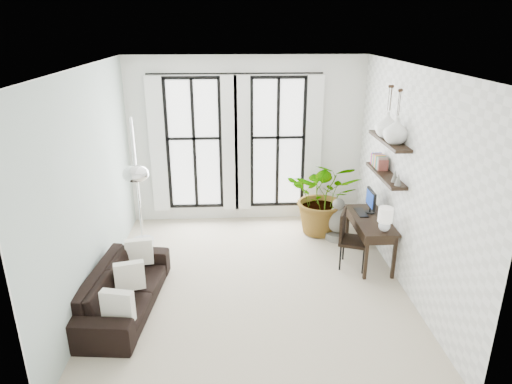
{
  "coord_description": "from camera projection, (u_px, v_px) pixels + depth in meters",
  "views": [
    {
      "loc": [
        -0.27,
        -6.05,
        3.73
      ],
      "look_at": [
        0.07,
        0.3,
        1.37
      ],
      "focal_mm": 32.0,
      "sensor_mm": 36.0,
      "label": 1
    }
  ],
  "objects": [
    {
      "name": "wall_back",
      "position": [
        246.0,
        141.0,
        8.76
      ],
      "size": [
        4.5,
        0.0,
        4.5
      ],
      "primitive_type": "plane",
      "rotation": [
        1.57,
        0.0,
        0.0
      ],
      "color": "white",
      "rests_on": "floor"
    },
    {
      "name": "arc_lamp",
      "position": [
        134.0,
        153.0,
        6.61
      ],
      "size": [
        0.76,
        2.24,
        2.52
      ],
      "color": "silver",
      "rests_on": "floor"
    },
    {
      "name": "buddha",
      "position": [
        338.0,
        222.0,
        8.3
      ],
      "size": [
        0.44,
        0.44,
        0.79
      ],
      "color": "slate",
      "rests_on": "floor"
    },
    {
      "name": "floor",
      "position": [
        253.0,
        283.0,
        6.97
      ],
      "size": [
        5.0,
        5.0,
        0.0
      ],
      "primitive_type": "plane",
      "color": "beige",
      "rests_on": "ground"
    },
    {
      "name": "wall_shelves",
      "position": [
        386.0,
        160.0,
        7.08
      ],
      "size": [
        0.25,
        1.3,
        0.6
      ],
      "color": "black",
      "rests_on": "wall_right"
    },
    {
      "name": "windows",
      "position": [
        236.0,
        144.0,
        8.7
      ],
      "size": [
        3.26,
        0.13,
        2.65
      ],
      "color": "white",
      "rests_on": "wall_back"
    },
    {
      "name": "ceiling",
      "position": [
        252.0,
        67.0,
        5.86
      ],
      "size": [
        5.0,
        5.0,
        0.0
      ],
      "primitive_type": "plane",
      "color": "white",
      "rests_on": "wall_back"
    },
    {
      "name": "plant",
      "position": [
        324.0,
        196.0,
        8.41
      ],
      "size": [
        1.59,
        1.48,
        1.46
      ],
      "primitive_type": "imported",
      "rotation": [
        0.0,
        0.0,
        -0.31
      ],
      "color": "#2D7228",
      "rests_on": "floor"
    },
    {
      "name": "sofa",
      "position": [
        124.0,
        289.0,
        6.26
      ],
      "size": [
        1.02,
        2.14,
        0.6
      ],
      "primitive_type": "imported",
      "rotation": [
        0.0,
        0.0,
        1.47
      ],
      "color": "black",
      "rests_on": "floor"
    },
    {
      "name": "throw_pillows",
      "position": [
        130.0,
        276.0,
        6.2
      ],
      "size": [
        0.4,
        1.52,
        0.4
      ],
      "color": "white",
      "rests_on": "sofa"
    },
    {
      "name": "vase_a",
      "position": [
        396.0,
        130.0,
        6.62
      ],
      "size": [
        0.37,
        0.37,
        0.38
      ],
      "primitive_type": "imported",
      "color": "white",
      "rests_on": "shelf_upper"
    },
    {
      "name": "wall_right",
      "position": [
        409.0,
        181.0,
        6.53
      ],
      "size": [
        0.0,
        5.0,
        5.0
      ],
      "primitive_type": "plane",
      "rotation": [
        1.57,
        0.0,
        -1.57
      ],
      "color": "white",
      "rests_on": "floor"
    },
    {
      "name": "vase_b",
      "position": [
        387.0,
        125.0,
        6.99
      ],
      "size": [
        0.37,
        0.37,
        0.38
      ],
      "primitive_type": "imported",
      "color": "white",
      "rests_on": "shelf_upper"
    },
    {
      "name": "desk",
      "position": [
        372.0,
        223.0,
        7.34
      ],
      "size": [
        0.54,
        1.28,
        1.15
      ],
      "color": "black",
      "rests_on": "floor"
    },
    {
      "name": "desk_chair",
      "position": [
        349.0,
        235.0,
        7.29
      ],
      "size": [
        0.58,
        0.58,
        0.95
      ],
      "rotation": [
        0.0,
        0.0,
        -0.37
      ],
      "color": "black",
      "rests_on": "floor"
    },
    {
      "name": "wall_left",
      "position": [
        90.0,
        187.0,
        6.31
      ],
      "size": [
        0.0,
        5.0,
        5.0
      ],
      "primitive_type": "plane",
      "rotation": [
        1.57,
        0.0,
        1.57
      ],
      "color": "#A8BCB4",
      "rests_on": "floor"
    }
  ]
}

